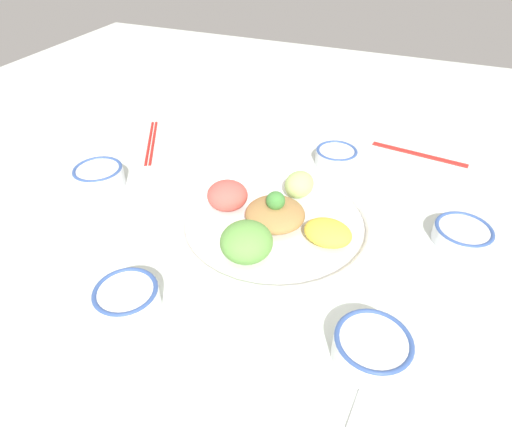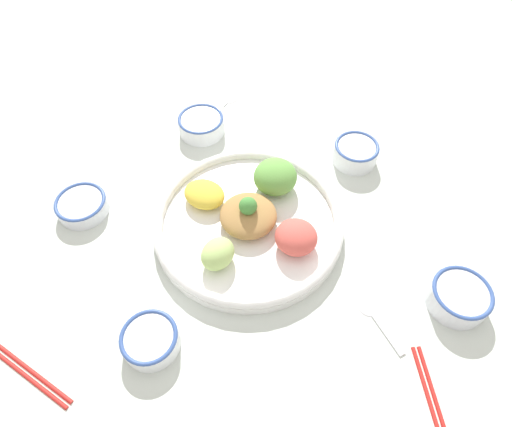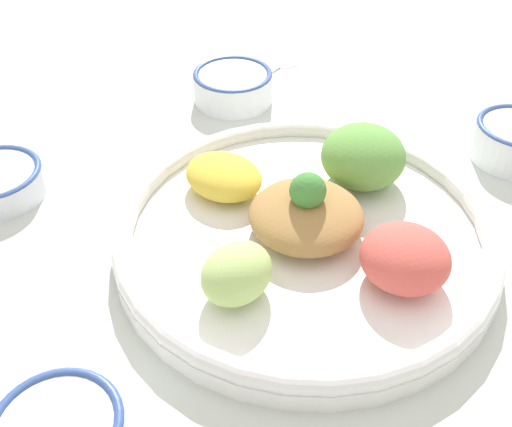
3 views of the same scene
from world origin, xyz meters
TOP-DOWN VIEW (x-y plane):
  - ground_plane at (0.00, 0.00)m, footprint 2.40×2.40m
  - salad_platter at (-0.03, 0.04)m, footprint 0.38×0.38m
  - sauce_bowl_dark at (0.18, 0.26)m, footprint 0.11×0.11m
  - serving_spoon_main at (0.30, 0.25)m, footprint 0.12×0.05m

SIDE VIEW (x-z plane):
  - ground_plane at x=0.00m, z-range 0.00..0.00m
  - serving_spoon_main at x=0.30m, z-range 0.00..0.01m
  - sauce_bowl_dark at x=0.18m, z-range 0.00..0.04m
  - salad_platter at x=-0.03m, z-range -0.02..0.07m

